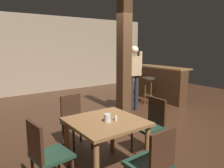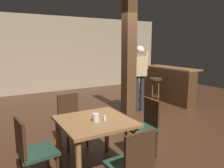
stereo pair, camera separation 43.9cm
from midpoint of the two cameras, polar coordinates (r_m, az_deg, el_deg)
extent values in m
plane|color=#382114|center=(5.01, 9.71, -10.33)|extent=(10.80, 10.80, 0.00)
cube|color=gray|center=(8.65, -9.48, 7.76)|extent=(8.00, 0.10, 2.80)
cube|color=#4C301C|center=(5.53, 6.72, 6.54)|extent=(0.28, 0.28, 2.80)
cube|color=brown|center=(3.03, -0.32, -9.78)|extent=(0.95, 0.95, 0.04)
cylinder|color=brown|center=(3.68, 2.11, -12.18)|extent=(0.07, 0.07, 0.69)
cylinder|color=brown|center=(3.36, -10.10, -14.63)|extent=(0.07, 0.07, 0.69)
cylinder|color=brown|center=(3.09, 10.46, -16.96)|extent=(0.07, 0.07, 0.69)
cylinder|color=brown|center=(2.69, -3.78, -21.15)|extent=(0.07, 0.07, 0.69)
cube|color=#1E3828|center=(3.80, -6.90, -9.79)|extent=(0.45, 0.45, 0.04)
cube|color=#382114|center=(3.90, -8.30, -5.86)|extent=(0.38, 0.07, 0.45)
cylinder|color=#382114|center=(3.83, -3.19, -13.24)|extent=(0.04, 0.04, 0.43)
cylinder|color=#382114|center=(3.67, -7.99, -14.38)|extent=(0.04, 0.04, 0.43)
cylinder|color=#382114|center=(4.11, -5.80, -11.60)|extent=(0.04, 0.04, 0.43)
cylinder|color=#382114|center=(3.96, -10.34, -12.55)|extent=(0.04, 0.04, 0.43)
cube|color=#1E3828|center=(3.57, 11.24, -11.31)|extent=(0.45, 0.45, 0.04)
cube|color=#382114|center=(3.61, 13.81, -7.38)|extent=(0.06, 0.38, 0.45)
cylinder|color=#382114|center=(3.43, 10.51, -16.28)|extent=(0.04, 0.04, 0.43)
cylinder|color=#382114|center=(3.69, 7.19, -14.22)|extent=(0.04, 0.04, 0.43)
cylinder|color=#382114|center=(3.64, 15.11, -14.91)|extent=(0.04, 0.04, 0.43)
cylinder|color=#382114|center=(3.88, 11.63, -13.11)|extent=(0.04, 0.04, 0.43)
cube|color=#1E3828|center=(2.56, 9.54, -20.42)|extent=(0.44, 0.44, 0.04)
cube|color=#382114|center=(2.33, 13.02, -17.47)|extent=(0.38, 0.05, 0.45)
cube|color=#1E3828|center=(2.87, -14.49, -16.94)|extent=(0.46, 0.46, 0.04)
cube|color=#382114|center=(2.72, -18.55, -13.51)|extent=(0.08, 0.38, 0.45)
cylinder|color=#382114|center=(3.18, -12.45, -18.63)|extent=(0.04, 0.04, 0.43)
cylinder|color=#382114|center=(3.08, -18.80, -19.98)|extent=(0.04, 0.04, 0.43)
cylinder|color=beige|center=(2.95, 0.04, -8.82)|extent=(0.09, 0.09, 0.11)
cylinder|color=silver|center=(2.98, 2.33, -8.96)|extent=(0.03, 0.03, 0.07)
cube|color=tan|center=(5.73, 9.44, 4.59)|extent=(0.37, 0.27, 0.50)
sphere|color=beige|center=(5.71, 9.56, 8.74)|extent=(0.25, 0.25, 0.21)
cylinder|color=#232328|center=(5.88, 9.92, -2.44)|extent=(0.14, 0.14, 0.95)
cylinder|color=#232328|center=(5.81, 8.53, -2.56)|extent=(0.14, 0.14, 0.95)
cylinder|color=tan|center=(5.81, 11.19, 6.09)|extent=(0.09, 0.09, 0.46)
cylinder|color=tan|center=(5.63, 7.72, 6.07)|extent=(0.09, 0.09, 0.46)
cube|color=brown|center=(7.04, 16.91, 4.06)|extent=(0.56, 1.89, 0.04)
cube|color=#422816|center=(7.04, 16.13, -0.29)|extent=(0.36, 1.89, 1.03)
cylinder|color=#2D2319|center=(6.47, 13.32, 1.25)|extent=(0.37, 0.37, 0.05)
torus|color=brown|center=(6.56, 13.14, -3.08)|extent=(0.26, 0.26, 0.02)
cylinder|color=brown|center=(6.63, 12.48, -2.01)|extent=(0.03, 0.03, 0.75)
cylinder|color=brown|center=(6.46, 13.90, -2.39)|extent=(0.03, 0.03, 0.75)
cylinder|color=brown|center=(6.62, 13.94, -2.08)|extent=(0.03, 0.03, 0.75)
cylinder|color=brown|center=(6.46, 12.41, -2.32)|extent=(0.03, 0.03, 0.75)
cylinder|color=#2D2319|center=(6.96, 9.32, 1.92)|extent=(0.36, 0.36, 0.05)
torus|color=#382114|center=(7.04, 9.21, -2.07)|extent=(0.25, 0.25, 0.02)
cylinder|color=#382114|center=(7.11, 8.64, -1.10)|extent=(0.03, 0.03, 0.74)
cylinder|color=#382114|center=(6.94, 9.83, -1.42)|extent=(0.03, 0.03, 0.74)
cylinder|color=#382114|center=(7.10, 9.96, -1.16)|extent=(0.03, 0.03, 0.74)
cylinder|color=#382114|center=(6.95, 8.49, -1.35)|extent=(0.03, 0.03, 0.74)
camera|label=1|loc=(0.22, -87.14, 0.51)|focal=35.00mm
camera|label=2|loc=(0.22, 92.86, -0.51)|focal=35.00mm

